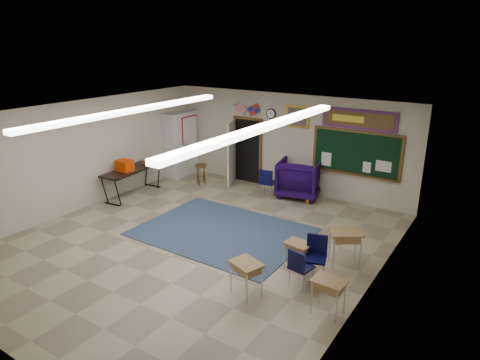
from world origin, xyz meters
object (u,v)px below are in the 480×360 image
Objects in this scene: student_desk_front_left at (298,255)px; wooden_stool at (201,174)px; student_desk_front_right at (345,246)px; folding_table at (133,181)px; wingback_armchair at (299,178)px.

wooden_stool reaches higher than student_desk_front_left.
student_desk_front_right is at bearing 51.38° from student_desk_front_left.
wooden_stool is (-5.79, 2.50, -0.10)m from student_desk_front_right.
wooden_stool is at bearing 55.82° from folding_table.
student_desk_front_left is 0.95× the size of wooden_stool.
wooden_stool is at bearing 122.65° from student_desk_front_right.
student_desk_front_right is at bearing -9.89° from folding_table.
student_desk_front_right reaches higher than student_desk_front_left.
student_desk_front_left is at bearing 103.39° from wingback_armchair.
student_desk_front_left is 0.77× the size of student_desk_front_right.
wingback_armchair is 1.51× the size of student_desk_front_right.
wooden_stool is (-3.16, -0.76, -0.22)m from wingback_armchair.
folding_table is at bearing 20.44° from wingback_armchair.
wingback_armchair is at bearing 27.31° from folding_table.
student_desk_front_right is 6.31m from wooden_stool.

